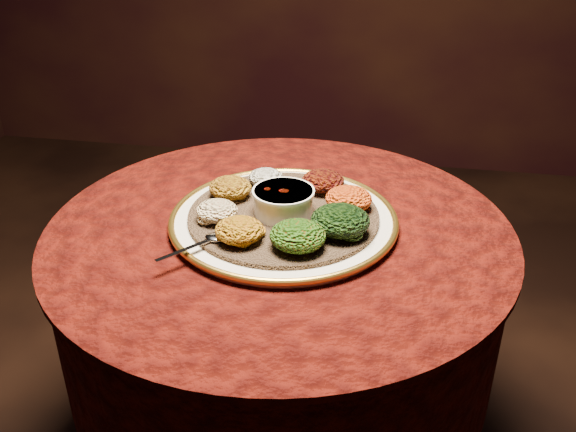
# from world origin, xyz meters

# --- Properties ---
(table) EXTENTS (0.96, 0.96, 0.73)m
(table) POSITION_xyz_m (0.00, 0.00, 0.55)
(table) COLOR black
(table) RESTS_ON ground
(platter) EXTENTS (0.51, 0.51, 0.02)m
(platter) POSITION_xyz_m (0.01, 0.01, 0.75)
(platter) COLOR silver
(platter) RESTS_ON table
(injera) EXTENTS (0.46, 0.46, 0.01)m
(injera) POSITION_xyz_m (0.01, 0.01, 0.76)
(injera) COLOR brown
(injera) RESTS_ON platter
(stew_bowl) EXTENTS (0.13, 0.13, 0.05)m
(stew_bowl) POSITION_xyz_m (0.01, 0.01, 0.79)
(stew_bowl) COLOR white
(stew_bowl) RESTS_ON injera
(spoon) EXTENTS (0.11, 0.12, 0.01)m
(spoon) POSITION_xyz_m (-0.11, -0.12, 0.77)
(spoon) COLOR silver
(spoon) RESTS_ON injera
(portion_ayib) EXTENTS (0.08, 0.07, 0.04)m
(portion_ayib) POSITION_xyz_m (-0.05, 0.13, 0.78)
(portion_ayib) COLOR white
(portion_ayib) RESTS_ON injera
(portion_kitfo) EXTENTS (0.09, 0.09, 0.04)m
(portion_kitfo) POSITION_xyz_m (0.07, 0.13, 0.78)
(portion_kitfo) COLOR black
(portion_kitfo) RESTS_ON injera
(portion_tikil) EXTENTS (0.10, 0.09, 0.05)m
(portion_tikil) POSITION_xyz_m (0.14, 0.05, 0.79)
(portion_tikil) COLOR #B6670F
(portion_tikil) RESTS_ON injera
(portion_gomen) EXTENTS (0.11, 0.11, 0.05)m
(portion_gomen) POSITION_xyz_m (0.13, -0.05, 0.79)
(portion_gomen) COLOR black
(portion_gomen) RESTS_ON injera
(portion_mixveg) EXTENTS (0.11, 0.10, 0.05)m
(portion_mixveg) POSITION_xyz_m (0.06, -0.12, 0.79)
(portion_mixveg) COLOR #9D220A
(portion_mixveg) RESTS_ON injera
(portion_kik) EXTENTS (0.09, 0.09, 0.04)m
(portion_kik) POSITION_xyz_m (-0.05, -0.11, 0.78)
(portion_kik) COLOR #AB5E0F
(portion_kik) RESTS_ON injera
(portion_timatim) EXTENTS (0.08, 0.08, 0.04)m
(portion_timatim) POSITION_xyz_m (-0.12, -0.04, 0.78)
(portion_timatim) COLOR maroon
(portion_timatim) RESTS_ON injera
(portion_shiro) EXTENTS (0.09, 0.09, 0.04)m
(portion_shiro) POSITION_xyz_m (-0.12, 0.06, 0.78)
(portion_shiro) COLOR #996A12
(portion_shiro) RESTS_ON injera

